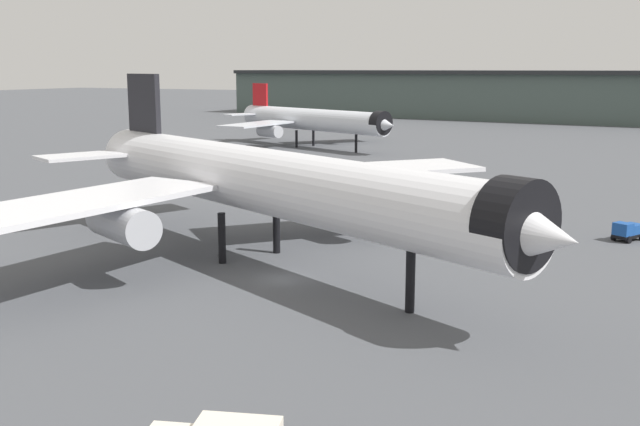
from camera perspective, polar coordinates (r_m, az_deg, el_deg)
ground at (r=60.02m, az=-2.76°, el=-5.04°), size 900.00×900.00×0.00m
airliner_near_gate at (r=63.69m, az=-4.30°, el=2.34°), size 56.12×50.39×15.94m
airliner_far_taxiway at (r=159.61m, az=-0.73°, el=7.08°), size 45.66×40.82×13.16m
terminal_building at (r=254.01m, az=16.03°, el=8.60°), size 215.13×50.31×23.52m
baggage_tug_wing at (r=78.90m, az=22.31°, el=-1.25°), size 3.03×3.58×1.85m
traffic_cone_near_nose at (r=96.83m, az=-15.36°, el=0.94°), size 0.58×0.58×0.73m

